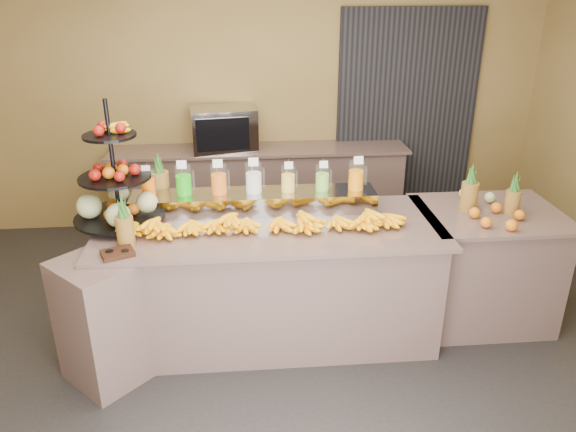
{
  "coord_description": "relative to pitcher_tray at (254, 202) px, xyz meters",
  "views": [
    {
      "loc": [
        -0.19,
        -3.39,
        2.61
      ],
      "look_at": [
        0.13,
        0.3,
        1.0
      ],
      "focal_mm": 35.0,
      "sensor_mm": 36.0,
      "label": 1
    }
  ],
  "objects": [
    {
      "name": "juice_pitcher_orange_a",
      "position": [
        -0.78,
        -0.0,
        0.16
      ],
      "size": [
        0.11,
        0.11,
        0.26
      ],
      "color": "silver",
      "rests_on": "pitcher_tray"
    },
    {
      "name": "pineapple_left_a",
      "position": [
        -0.87,
        -0.51,
        0.06
      ],
      "size": [
        0.12,
        0.12,
        0.36
      ],
      "rotation": [
        0.0,
        0.0,
        -0.24
      ],
      "color": "brown",
      "rests_on": "buffet_counter"
    },
    {
      "name": "juice_pitcher_lemon",
      "position": [
        0.26,
        -0.0,
        0.16
      ],
      "size": [
        0.11,
        0.11,
        0.26
      ],
      "color": "silver",
      "rests_on": "pitcher_tray"
    },
    {
      "name": "juice_pitcher_lime",
      "position": [
        0.52,
        -0.0,
        0.16
      ],
      "size": [
        0.11,
        0.11,
        0.26
      ],
      "color": "silver",
      "rests_on": "pitcher_tray"
    },
    {
      "name": "room_envelope",
      "position": [
        0.29,
        0.21,
        0.87
      ],
      "size": [
        6.04,
        5.02,
        2.82
      ],
      "color": "olive",
      "rests_on": "ground"
    },
    {
      "name": "banana_heap",
      "position": [
        0.05,
        -0.34,
        -0.01
      ],
      "size": [
        2.07,
        0.19,
        0.17
      ],
      "color": "#E7A70B",
      "rests_on": "buffet_counter"
    },
    {
      "name": "fruit_stand",
      "position": [
        -0.94,
        -0.15,
        0.16
      ],
      "size": [
        0.73,
        0.73,
        0.91
      ],
      "rotation": [
        0.0,
        0.0,
        0.14
      ],
      "color": "black",
      "rests_on": "buffet_counter"
    },
    {
      "name": "juice_pitcher_green",
      "position": [
        -0.52,
        -0.0,
        0.17
      ],
      "size": [
        0.12,
        0.13,
        0.29
      ],
      "color": "silver",
      "rests_on": "pitcher_tray"
    },
    {
      "name": "right_fruit_pile",
      "position": [
        1.77,
        -0.27,
        -0.0
      ],
      "size": [
        0.42,
        0.4,
        0.22
      ],
      "color": "brown",
      "rests_on": "right_counter"
    },
    {
      "name": "pitcher_tray",
      "position": [
        0.0,
        0.0,
        0.0
      ],
      "size": [
        1.85,
        0.3,
        0.15
      ],
      "primitive_type": "cube",
      "color": "gray",
      "rests_on": "buffet_counter"
    },
    {
      "name": "pineapple_left_b",
      "position": [
        -0.72,
        0.2,
        0.09
      ],
      "size": [
        0.14,
        0.14,
        0.43
      ],
      "rotation": [
        0.0,
        0.0,
        0.08
      ],
      "color": "brown",
      "rests_on": "buffet_counter"
    },
    {
      "name": "oven_warmer",
      "position": [
        -0.26,
        1.67,
        0.14
      ],
      "size": [
        0.71,
        0.54,
        0.44
      ],
      "primitive_type": "cube",
      "rotation": [
        0.0,
        0.0,
        0.13
      ],
      "color": "gray",
      "rests_on": "back_ledge"
    },
    {
      "name": "buffet_counter",
      "position": [
        -0.01,
        -0.32,
        -0.54
      ],
      "size": [
        2.75,
        1.25,
        0.93
      ],
      "color": "gray",
      "rests_on": "ground"
    },
    {
      "name": "juice_pitcher_orange_b",
      "position": [
        -0.26,
        -0.0,
        0.17
      ],
      "size": [
        0.12,
        0.13,
        0.3
      ],
      "color": "silver",
      "rests_on": "pitcher_tray"
    },
    {
      "name": "right_counter",
      "position": [
        1.8,
        -0.18,
        -0.54
      ],
      "size": [
        1.08,
        0.88,
        0.93
      ],
      "color": "gray",
      "rests_on": "ground"
    },
    {
      "name": "juice_pitcher_orange_c",
      "position": [
        0.78,
        -0.0,
        0.17
      ],
      "size": [
        0.12,
        0.12,
        0.29
      ],
      "color": "silver",
      "rests_on": "pitcher_tray"
    },
    {
      "name": "ground",
      "position": [
        0.1,
        -0.58,
        -1.01
      ],
      "size": [
        6.0,
        6.0,
        0.0
      ],
      "primitive_type": "plane",
      "color": "black",
      "rests_on": "ground"
    },
    {
      "name": "juice_pitcher_milk",
      "position": [
        -0.0,
        -0.0,
        0.18
      ],
      "size": [
        0.13,
        0.13,
        0.3
      ],
      "color": "silver",
      "rests_on": "pitcher_tray"
    },
    {
      "name": "back_ledge",
      "position": [
        0.1,
        1.67,
        -0.54
      ],
      "size": [
        3.1,
        0.55,
        0.93
      ],
      "color": "gray",
      "rests_on": "ground"
    },
    {
      "name": "condiment_caddy",
      "position": [
        -0.91,
        -0.66,
        -0.06
      ],
      "size": [
        0.24,
        0.22,
        0.03
      ],
      "primitive_type": "cube",
      "rotation": [
        0.0,
        0.0,
        0.41
      ],
      "color": "black",
      "rests_on": "buffet_counter"
    }
  ]
}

